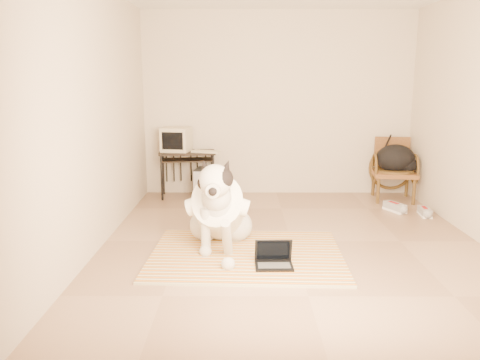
{
  "coord_description": "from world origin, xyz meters",
  "views": [
    {
      "loc": [
        -0.53,
        -4.79,
        1.69
      ],
      "look_at": [
        -0.55,
        -0.26,
        0.73
      ],
      "focal_mm": 35.0,
      "sensor_mm": 36.0,
      "label": 1
    }
  ],
  "objects_px": {
    "pc_tower": "(203,182)",
    "rattan_chair": "(393,169)",
    "computer_desk": "(187,158)",
    "dog": "(219,210)",
    "laptop": "(274,259)",
    "crt_monitor": "(176,139)",
    "backpack": "(397,160)"
  },
  "relations": [
    {
      "from": "pc_tower",
      "to": "backpack",
      "type": "xyz_separation_m",
      "value": [
        2.81,
        -0.22,
        0.38
      ]
    },
    {
      "from": "pc_tower",
      "to": "rattan_chair",
      "type": "relative_size",
      "value": 0.53
    },
    {
      "from": "laptop",
      "to": "computer_desk",
      "type": "distance_m",
      "value": 2.97
    },
    {
      "from": "laptop",
      "to": "crt_monitor",
      "type": "xyz_separation_m",
      "value": [
        -1.26,
        2.76,
        0.77
      ]
    },
    {
      "from": "pc_tower",
      "to": "rattan_chair",
      "type": "height_order",
      "value": "rattan_chair"
    },
    {
      "from": "computer_desk",
      "to": "rattan_chair",
      "type": "bearing_deg",
      "value": -2.52
    },
    {
      "from": "dog",
      "to": "laptop",
      "type": "xyz_separation_m",
      "value": [
        0.53,
        -0.54,
        -0.32
      ]
    },
    {
      "from": "laptop",
      "to": "rattan_chair",
      "type": "height_order",
      "value": "rattan_chair"
    },
    {
      "from": "pc_tower",
      "to": "dog",
      "type": "bearing_deg",
      "value": -80.95
    },
    {
      "from": "dog",
      "to": "pc_tower",
      "type": "distance_m",
      "value": 2.25
    },
    {
      "from": "backpack",
      "to": "rattan_chair",
      "type": "bearing_deg",
      "value": 122.82
    },
    {
      "from": "laptop",
      "to": "crt_monitor",
      "type": "height_order",
      "value": "crt_monitor"
    },
    {
      "from": "laptop",
      "to": "pc_tower",
      "type": "distance_m",
      "value": 2.9
    },
    {
      "from": "dog",
      "to": "laptop",
      "type": "bearing_deg",
      "value": -45.58
    },
    {
      "from": "crt_monitor",
      "to": "pc_tower",
      "type": "relative_size",
      "value": 0.96
    },
    {
      "from": "laptop",
      "to": "pc_tower",
      "type": "xyz_separation_m",
      "value": [
        -0.88,
        2.76,
        0.13
      ]
    },
    {
      "from": "dog",
      "to": "laptop",
      "type": "relative_size",
      "value": 4.03
    },
    {
      "from": "computer_desk",
      "to": "crt_monitor",
      "type": "bearing_deg",
      "value": 163.42
    },
    {
      "from": "computer_desk",
      "to": "rattan_chair",
      "type": "height_order",
      "value": "rattan_chair"
    },
    {
      "from": "computer_desk",
      "to": "backpack",
      "type": "height_order",
      "value": "backpack"
    },
    {
      "from": "rattan_chair",
      "to": "laptop",
      "type": "bearing_deg",
      "value": -126.31
    },
    {
      "from": "crt_monitor",
      "to": "computer_desk",
      "type": "bearing_deg",
      "value": -16.58
    },
    {
      "from": "dog",
      "to": "backpack",
      "type": "bearing_deg",
      "value": 39.15
    },
    {
      "from": "rattan_chair",
      "to": "computer_desk",
      "type": "bearing_deg",
      "value": 177.48
    },
    {
      "from": "dog",
      "to": "crt_monitor",
      "type": "bearing_deg",
      "value": 108.19
    },
    {
      "from": "crt_monitor",
      "to": "rattan_chair",
      "type": "xyz_separation_m",
      "value": [
        3.15,
        -0.18,
        -0.41
      ]
    },
    {
      "from": "computer_desk",
      "to": "crt_monitor",
      "type": "distance_m",
      "value": 0.32
    },
    {
      "from": "laptop",
      "to": "rattan_chair",
      "type": "relative_size",
      "value": 0.39
    },
    {
      "from": "dog",
      "to": "pc_tower",
      "type": "relative_size",
      "value": 3.0
    },
    {
      "from": "dog",
      "to": "computer_desk",
      "type": "relative_size",
      "value": 1.64
    },
    {
      "from": "backpack",
      "to": "computer_desk",
      "type": "bearing_deg",
      "value": 176.63
    },
    {
      "from": "backpack",
      "to": "pc_tower",
      "type": "bearing_deg",
      "value": 175.48
    }
  ]
}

